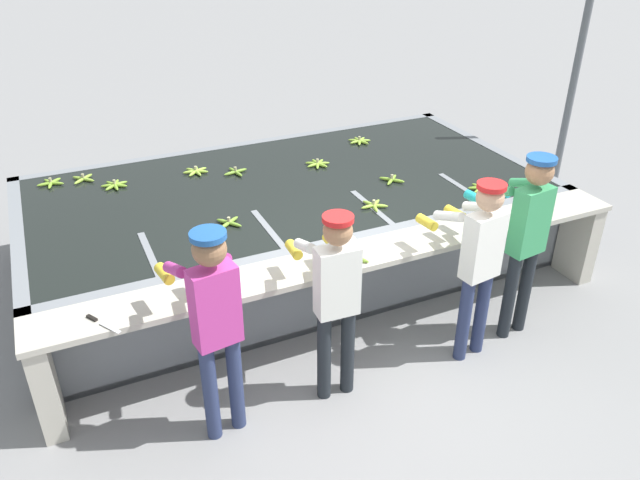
% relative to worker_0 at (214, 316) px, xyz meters
% --- Properties ---
extents(ground_plane, '(80.00, 80.00, 0.00)m').
position_rel_worker_0_xyz_m(ground_plane, '(1.41, 0.33, -1.04)').
color(ground_plane, gray).
rests_on(ground_plane, ground).
extents(wash_tank, '(5.36, 2.76, 0.89)m').
position_rel_worker_0_xyz_m(wash_tank, '(1.41, 2.15, -0.60)').
color(wash_tank, gray).
rests_on(wash_tank, ground).
extents(work_ledge, '(5.36, 0.45, 0.89)m').
position_rel_worker_0_xyz_m(work_ledge, '(1.41, 0.55, -0.39)').
color(work_ledge, '#B7B2A3').
rests_on(work_ledge, ground).
extents(worker_0, '(0.47, 0.74, 1.70)m').
position_rel_worker_0_xyz_m(worker_0, '(0.00, 0.00, 0.00)').
color(worker_0, navy).
rests_on(worker_0, ground).
extents(worker_1, '(0.43, 0.72, 1.61)m').
position_rel_worker_0_xyz_m(worker_1, '(0.93, 0.03, -0.07)').
color(worker_1, '#1E2328').
rests_on(worker_1, ground).
extents(worker_2, '(0.47, 0.74, 1.64)m').
position_rel_worker_0_xyz_m(worker_2, '(2.20, -0.02, -0.05)').
color(worker_2, navy).
rests_on(worker_2, ground).
extents(worker_3, '(0.46, 0.74, 1.73)m').
position_rel_worker_0_xyz_m(worker_3, '(2.75, 0.07, 0.02)').
color(worker_3, '#1E2328').
rests_on(worker_3, ground).
extents(banana_bunch_floating_0, '(0.23, 0.23, 0.08)m').
position_rel_worker_0_xyz_m(banana_bunch_floating_0, '(2.43, 1.75, -0.13)').
color(banana_bunch_floating_0, '#7FAD33').
rests_on(banana_bunch_floating_0, wash_tank).
extents(banana_bunch_floating_1, '(0.25, 0.25, 0.08)m').
position_rel_worker_0_xyz_m(banana_bunch_floating_1, '(0.57, 1.53, -0.13)').
color(banana_bunch_floating_1, '#75A333').
rests_on(banana_bunch_floating_1, wash_tank).
extents(banana_bunch_floating_2, '(0.28, 0.27, 0.08)m').
position_rel_worker_0_xyz_m(banana_bunch_floating_2, '(1.90, 2.48, -0.14)').
color(banana_bunch_floating_2, '#8CB738').
rests_on(banana_bunch_floating_2, wash_tank).
extents(banana_bunch_floating_3, '(0.28, 0.28, 0.08)m').
position_rel_worker_0_xyz_m(banana_bunch_floating_3, '(3.17, 1.17, -0.14)').
color(banana_bunch_floating_3, '#8CB738').
rests_on(banana_bunch_floating_3, wash_tank).
extents(banana_bunch_floating_4, '(0.28, 0.28, 0.08)m').
position_rel_worker_0_xyz_m(banana_bunch_floating_4, '(1.00, 2.64, -0.13)').
color(banana_bunch_floating_4, '#75A333').
rests_on(banana_bunch_floating_4, wash_tank).
extents(banana_bunch_floating_5, '(0.27, 0.28, 0.08)m').
position_rel_worker_0_xyz_m(banana_bunch_floating_5, '(1.96, 1.29, -0.14)').
color(banana_bunch_floating_5, '#93BC3D').
rests_on(banana_bunch_floating_5, wash_tank).
extents(banana_bunch_floating_6, '(0.27, 0.28, 0.08)m').
position_rel_worker_0_xyz_m(banana_bunch_floating_6, '(-0.85, 3.17, -0.14)').
color(banana_bunch_floating_6, '#7FAD33').
rests_on(banana_bunch_floating_6, wash_tank).
extents(banana_bunch_floating_7, '(0.28, 0.28, 0.08)m').
position_rel_worker_0_xyz_m(banana_bunch_floating_7, '(2.67, 2.93, -0.14)').
color(banana_bunch_floating_7, '#93BC3D').
rests_on(banana_bunch_floating_7, wash_tank).
extents(banana_bunch_floating_8, '(0.28, 0.28, 0.08)m').
position_rel_worker_0_xyz_m(banana_bunch_floating_8, '(0.61, 2.84, -0.14)').
color(banana_bunch_floating_8, '#9EC642').
rests_on(banana_bunch_floating_8, wash_tank).
extents(banana_bunch_floating_9, '(0.23, 0.23, 0.08)m').
position_rel_worker_0_xyz_m(banana_bunch_floating_9, '(-0.53, 3.14, -0.13)').
color(banana_bunch_floating_9, '#93BC3D').
rests_on(banana_bunch_floating_9, wash_tank).
extents(banana_bunch_floating_10, '(0.28, 0.28, 0.08)m').
position_rel_worker_0_xyz_m(banana_bunch_floating_10, '(-0.25, 2.83, -0.14)').
color(banana_bunch_floating_10, '#7FAD33').
rests_on(banana_bunch_floating_10, wash_tank).
extents(banana_bunch_ledge_0, '(0.28, 0.27, 0.08)m').
position_rel_worker_0_xyz_m(banana_bunch_ledge_0, '(3.35, 0.53, -0.13)').
color(banana_bunch_ledge_0, '#93BC3D').
rests_on(banana_bunch_ledge_0, work_ledge).
extents(banana_bunch_ledge_1, '(0.26, 0.26, 0.08)m').
position_rel_worker_0_xyz_m(banana_bunch_ledge_1, '(1.33, 0.49, -0.13)').
color(banana_bunch_ledge_1, '#75A333').
rests_on(banana_bunch_ledge_1, work_ledge).
extents(knife_0, '(0.20, 0.32, 0.02)m').
position_rel_worker_0_xyz_m(knife_0, '(-0.72, 0.47, -0.14)').
color(knife_0, silver).
rests_on(knife_0, work_ledge).
extents(support_post_right, '(0.09, 0.09, 3.20)m').
position_rel_worker_0_xyz_m(support_post_right, '(5.12, 2.08, 0.56)').
color(support_post_right, slate).
rests_on(support_post_right, ground).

